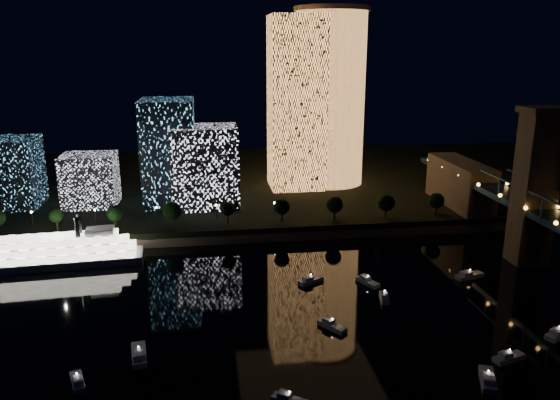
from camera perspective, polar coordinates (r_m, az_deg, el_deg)
The scene contains 10 objects.
ground at distance 128.85m, azimuth 10.52°, elevation -16.09°, with size 520.00×520.00×0.00m, color black.
far_bank at distance 273.84m, azimuth 0.17°, elevation 1.97°, with size 420.00×160.00×5.00m, color black.
seawall at distance 200.25m, azimuth 3.28°, elevation -3.54°, with size 420.00×6.00×3.00m, color #6B5E4C.
tower_cylindrical at distance 256.50m, azimuth 5.23°, elevation 10.61°, with size 34.00×34.00×79.76m.
tower_rectangular at distance 248.08m, azimuth 1.71°, elevation 10.03°, with size 23.88×23.88×75.97m, color #FFA351.
midrise_blocks at distance 228.99m, azimuth -14.38°, elevation 3.74°, with size 99.87×32.26×42.35m.
riverboat at distance 188.95m, azimuth -22.74°, elevation -5.10°, with size 55.60×15.37×16.55m.
motorboats at distance 137.29m, azimuth 7.61°, elevation -13.43°, with size 117.70×64.16×2.78m.
esplanade_trees at distance 200.04m, azimuth -4.31°, elevation -0.88°, with size 166.21×6.73×8.86m.
street_lamps at distance 205.91m, azimuth -6.66°, elevation -0.88°, with size 132.70×0.70×5.65m.
Camera 1 is at (-37.06, -103.50, 67.21)m, focal length 35.00 mm.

